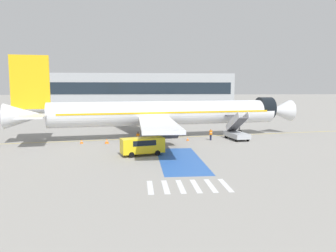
{
  "coord_description": "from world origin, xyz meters",
  "views": [
    {
      "loc": [
        -2.99,
        -49.75,
        7.75
      ],
      "look_at": [
        1.37,
        -3.63,
        2.25
      ],
      "focal_mm": 35.0,
      "sensor_mm": 36.0,
      "label": 1
    }
  ],
  "objects": [
    {
      "name": "ground_plane",
      "position": [
        0.0,
        0.0,
        0.0
      ],
      "size": [
        600.0,
        600.0,
        0.0
      ],
      "primitive_type": "plane",
      "color": "gray"
    },
    {
      "name": "apron_leadline_yellow",
      "position": [
        1.56,
        0.15,
        0.0
      ],
      "size": [
        78.07,
        12.3,
        0.01
      ],
      "primitive_type": "cube",
      "rotation": [
        0.0,
        0.0,
        -1.42
      ],
      "color": "gold",
      "rests_on": "ground_plane"
    },
    {
      "name": "apron_stand_patch_blue",
      "position": [
        1.56,
        -15.6,
        0.0
      ],
      "size": [
        4.54,
        13.32,
        0.01
      ],
      "primitive_type": "cube",
      "color": "#2856A8",
      "rests_on": "ground_plane"
    },
    {
      "name": "apron_walkway_bar_0",
      "position": [
        -2.04,
        -24.99,
        0.0
      ],
      "size": [
        0.44,
        3.6,
        0.01
      ],
      "primitive_type": "cube",
      "color": "silver",
      "rests_on": "ground_plane"
    },
    {
      "name": "apron_walkway_bar_1",
      "position": [
        -0.84,
        -24.99,
        0.0
      ],
      "size": [
        0.44,
        3.6,
        0.01
      ],
      "primitive_type": "cube",
      "color": "silver",
      "rests_on": "ground_plane"
    },
    {
      "name": "apron_walkway_bar_2",
      "position": [
        0.36,
        -24.99,
        0.0
      ],
      "size": [
        0.44,
        3.6,
        0.01
      ],
      "primitive_type": "cube",
      "color": "silver",
      "rests_on": "ground_plane"
    },
    {
      "name": "apron_walkway_bar_3",
      "position": [
        1.56,
        -24.99,
        0.0
      ],
      "size": [
        0.44,
        3.6,
        0.01
      ],
      "primitive_type": "cube",
      "color": "silver",
      "rests_on": "ground_plane"
    },
    {
      "name": "apron_walkway_bar_4",
      "position": [
        2.76,
        -24.99,
        0.0
      ],
      "size": [
        0.44,
        3.6,
        0.01
      ],
      "primitive_type": "cube",
      "color": "silver",
      "rests_on": "ground_plane"
    },
    {
      "name": "apron_walkway_bar_5",
      "position": [
        3.96,
        -24.99,
        0.0
      ],
      "size": [
        0.44,
        3.6,
        0.01
      ],
      "primitive_type": "cube",
      "color": "silver",
      "rests_on": "ground_plane"
    },
    {
      "name": "airliner",
      "position": [
        0.82,
        0.03,
        3.83
      ],
      "size": [
        44.51,
        35.47,
        12.13
      ],
      "rotation": [
        0.0,
        0.0,
        -1.42
      ],
      "color": "silver",
      "rests_on": "ground_plane"
    },
    {
      "name": "boarding_stairs_forward",
      "position": [
        11.73,
        -2.71,
        1.03
      ],
      "size": [
        2.91,
        5.46,
        4.32
      ],
      "rotation": [
        0.0,
        0.0,
        0.15
      ],
      "color": "#ADB2BA",
      "rests_on": "ground_plane"
    },
    {
      "name": "fuel_tanker",
      "position": [
        -5.17,
        26.97,
        1.78
      ],
      "size": [
        10.29,
        2.96,
        3.52
      ],
      "rotation": [
        0.0,
        0.0,
        1.53
      ],
      "color": "#38383D",
      "rests_on": "ground_plane"
    },
    {
      "name": "service_van_0",
      "position": [
        -2.43,
        -12.82,
        1.21
      ],
      "size": [
        5.18,
        3.02,
        2.01
      ],
      "rotation": [
        0.0,
        0.0,
        4.98
      ],
      "color": "yellow",
      "rests_on": "ground_plane"
    },
    {
      "name": "ground_crew_0",
      "position": [
        -0.07,
        -5.19,
        1.0
      ],
      "size": [
        0.46,
        0.47,
        1.73
      ],
      "rotation": [
        0.0,
        0.0,
        3.98
      ],
      "color": "#191E38",
      "rests_on": "ground_plane"
    },
    {
      "name": "ground_crew_1",
      "position": [
        -2.92,
        -6.03,
        1.03
      ],
      "size": [
        0.45,
        0.27,
        1.78
      ],
      "rotation": [
        0.0,
        0.0,
        3.05
      ],
      "color": "#2D2D33",
      "rests_on": "ground_plane"
    },
    {
      "name": "ground_crew_2",
      "position": [
        7.74,
        -2.96,
        0.96
      ],
      "size": [
        0.49,
        0.41,
        1.67
      ],
      "rotation": [
        0.0,
        0.0,
        0.51
      ],
      "color": "#191E38",
      "rests_on": "ground_plane"
    },
    {
      "name": "traffic_cone_0",
      "position": [
        4.31,
        -2.97,
        0.23
      ],
      "size": [
        0.42,
        0.42,
        0.47
      ],
      "color": "orange",
      "rests_on": "ground_plane"
    },
    {
      "name": "traffic_cone_1",
      "position": [
        -7.23,
        -4.42,
        0.33
      ],
      "size": [
        0.6,
        0.6,
        0.66
      ],
      "color": "orange",
      "rests_on": "ground_plane"
    },
    {
      "name": "traffic_cone_2",
      "position": [
        -10.71,
        -4.09,
        0.26
      ],
      "size": [
        0.47,
        0.47,
        0.52
      ],
      "color": "orange",
      "rests_on": "ground_plane"
    },
    {
      "name": "terminal_building",
      "position": [
        -2.72,
        87.23,
        6.67
      ],
      "size": [
        78.76,
        12.1,
        13.33
      ],
      "color": "#9EA3A8",
      "rests_on": "ground_plane"
    }
  ]
}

